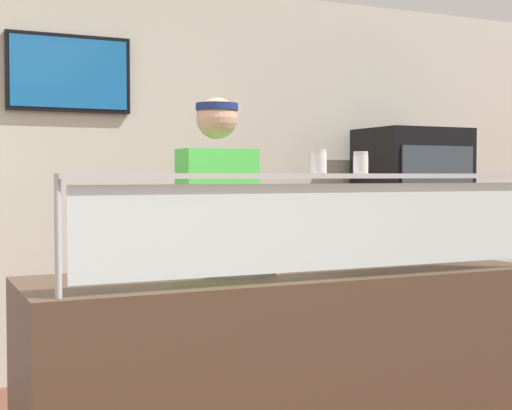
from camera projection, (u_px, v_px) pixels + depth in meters
shop_rear_unit at (143, 177)px, 5.16m from camera, size 6.66×0.13×2.70m
serving_counter at (288, 380)px, 3.23m from camera, size 2.26×0.70×0.95m
sneeze_guard at (322, 212)px, 2.94m from camera, size 2.08×0.06×0.42m
pizza_tray at (234, 268)px, 3.21m from camera, size 0.41×0.41×0.04m
pizza_server at (243, 263)px, 3.20m from camera, size 0.12×0.29×0.01m
parmesan_shaker at (319, 163)px, 2.92m from camera, size 0.06×0.06×0.10m
pepper_flake_shaker at (361, 164)px, 3.00m from camera, size 0.06×0.06×0.09m
worker_figure at (218, 246)px, 3.77m from camera, size 0.41×0.50×1.76m
drink_fridge at (412, 243)px, 5.60m from camera, size 0.73×0.61×1.72m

